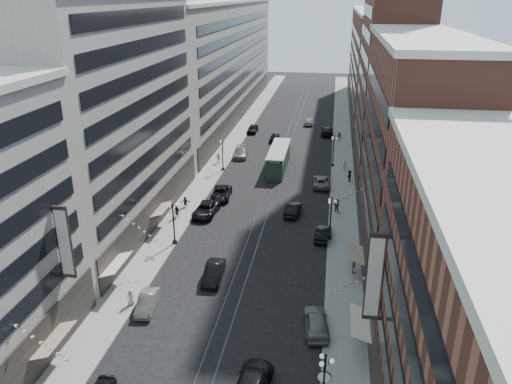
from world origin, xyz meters
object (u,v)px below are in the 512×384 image
Objects in this scene: lamppost_se_mid at (333,150)px; pedestrian_9 at (339,137)px; car_9 at (253,129)px; pedestrian_7 at (337,206)px; lamppost_se_far at (331,217)px; pedestrian_5 at (185,202)px; car_1 at (147,302)px; pedestrian_2 at (177,212)px; car_13 at (275,138)px; pedestrian_8 at (345,165)px; car_4 at (316,322)px; car_7 at (221,193)px; lamppost_sw_mid at (223,153)px; car_2 at (206,210)px; pedestrian_6 at (218,158)px; car_14 at (309,122)px; car_8 at (240,153)px; pedestrian_1 at (131,297)px; car_11 at (321,181)px; car_10 at (323,233)px; car_5 at (214,272)px; lamppost_sw_far at (173,221)px; lamppost_se_near at (324,383)px; car_extra_0 at (293,209)px; pedestrian_extra_0 at (350,176)px; car_6 at (252,383)px; pedestrian_4 at (353,265)px; car_12 at (327,131)px; streetcar at (279,159)px.

lamppost_se_mid is 3.16× the size of pedestrian_9.
car_9 is 2.60× the size of pedestrian_7.
pedestrian_5 is (-20.21, 6.71, -2.19)m from lamppost_se_far.
car_1 is 2.50× the size of pedestrian_2.
pedestrian_8 is (13.93, -16.33, 0.27)m from car_13.
pedestrian_9 is (1.98, 62.35, 0.13)m from car_4.
lamppost_se_mid is 3.67× the size of pedestrian_5.
car_1 is 31.11m from pedestrian_7.
car_13 is (4.12, 31.45, -0.02)m from car_7.
lamppost_sw_mid reaches higher than car_2.
car_14 is at bearing -98.44° from pedestrian_6.
car_13 is 0.99× the size of car_14.
lamppost_sw_mid is at bearing -118.92° from pedestrian_9.
pedestrian_1 is at bearing -99.48° from car_8.
car_11 is at bearing -96.38° from car_4.
pedestrian_5 reaches higher than car_10.
pedestrian_8 reaches higher than car_5.
lamppost_sw_far is 7.51m from pedestrian_2.
lamppost_se_near is 1.23× the size of car_1.
pedestrian_2 is 0.39× the size of car_13.
car_extra_0 is at bearing -79.14° from car_13.
car_14 is (11.28, 74.38, 0.02)m from car_1.
pedestrian_extra_0 is at bearing -93.73° from car_10.
lamppost_sw_far is 3.67× the size of pedestrian_5.
pedestrian_2 is 21.76m from pedestrian_7.
car_2 is at bearing -65.38° from car_6.
lamppost_se_near reaches higher than pedestrian_7.
car_8 reaches higher than car_7.
lamppost_sw_far reaches higher than pedestrian_2.
car_4 is 1.14× the size of car_14.
lamppost_se_mid is 20.11m from pedestrian_6.
car_6 is at bearing 54.15° from car_4.
car_7 is 23.54m from pedestrian_8.
pedestrian_4 is at bearing -69.23° from car_9.
car_6 is at bearing 87.54° from car_12.
lamppost_se_far is 28.00m from lamppost_se_mid.
car_9 reaches higher than car_2.
lamppost_se_far is at bearing -157.98° from pedestrian_1.
pedestrian_6 is (-8.03, -16.06, 0.31)m from car_13.
car_5 is at bearing 125.08° from lamppost_se_near.
lamppost_se_mid reaches higher than car_6.
lamppost_se_far is at bearing 90.00° from lamppost_se_near.
car_7 is at bearing -78.85° from lamppost_sw_mid.
streetcar is 21.42m from pedestrian_9.
car_12 is 28.51m from pedestrian_extra_0.
car_4 reaches higher than pedestrian_5.
streetcar is 52.00m from car_6.
streetcar is 2.94× the size of car_1.
car_1 is 47.30m from pedestrian_8.
lamppost_sw_mid reaches higher than car_12.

